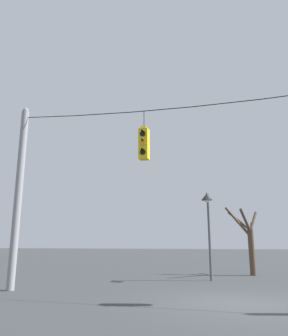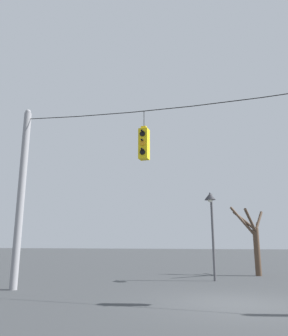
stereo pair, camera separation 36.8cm
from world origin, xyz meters
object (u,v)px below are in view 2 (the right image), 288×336
Objects in this scene: utility_pole_left at (21,194)px; street_lamp at (211,211)px; bare_tree at (254,239)px; traffic_light_over_intersection at (144,144)px.

utility_pole_left reaches higher than street_lamp.
utility_pole_left is 8.51m from street_lamp.
street_lamp is at bearing -117.41° from bare_tree.
utility_pole_left is 12.42m from bare_tree.
bare_tree is at bearing 66.95° from traffic_light_over_intersection.
street_lamp is 4.30m from bare_tree.
street_lamp is (1.77, 4.96, -2.04)m from traffic_light_over_intersection.
street_lamp is (6.91, 4.96, -0.41)m from utility_pole_left.
traffic_light_over_intersection is 0.46× the size of street_lamp.
bare_tree is (8.80, 8.60, -1.68)m from utility_pole_left.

